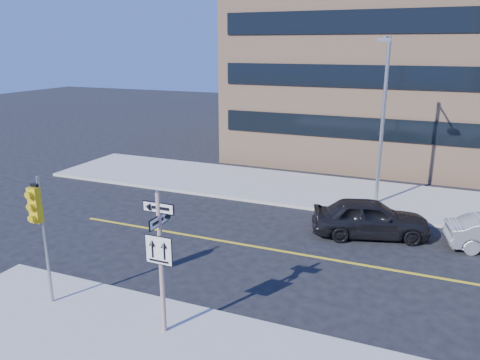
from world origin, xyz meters
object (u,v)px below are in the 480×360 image
at_px(sign_pole, 160,255).
at_px(traffic_signal, 38,215).
at_px(streetlight_a, 383,111).
at_px(parked_car_a, 370,218).

bearing_deg(sign_pole, traffic_signal, -177.89).
bearing_deg(streetlight_a, parked_car_a, -86.48).
relative_size(traffic_signal, streetlight_a, 0.50).
relative_size(sign_pole, parked_car_a, 0.85).
xyz_separation_m(sign_pole, parked_car_a, (4.24, 9.38, -1.62)).
height_order(sign_pole, streetlight_a, streetlight_a).
bearing_deg(sign_pole, parked_car_a, 65.68).
relative_size(traffic_signal, parked_car_a, 0.84).
distance_m(traffic_signal, parked_car_a, 12.79).
bearing_deg(sign_pole, streetlight_a, 73.23).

